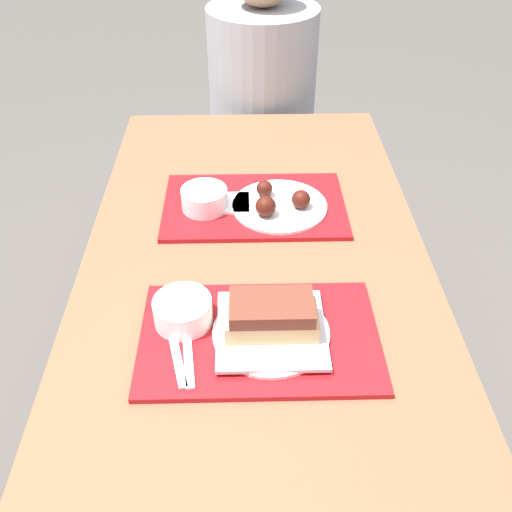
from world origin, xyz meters
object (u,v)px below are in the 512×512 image
at_px(tray_far, 253,206).
at_px(bowl_coleslaw_near, 183,310).
at_px(tray_near, 260,337).
at_px(wings_plate_far, 279,203).
at_px(bowl_coleslaw_far, 204,198).
at_px(person_seated_across, 262,78).
at_px(brisket_sandwich_plate, 271,322).

height_order(tray_far, bowl_coleslaw_near, bowl_coleslaw_near).
xyz_separation_m(tray_near, bowl_coleslaw_near, (-0.15, 0.04, 0.04)).
distance_m(tray_far, wings_plate_far, 0.07).
xyz_separation_m(tray_far, wings_plate_far, (0.06, -0.02, 0.02)).
relative_size(tray_near, wings_plate_far, 1.92).
relative_size(bowl_coleslaw_far, wings_plate_far, 0.48).
bearing_deg(tray_far, person_seated_across, 86.36).
relative_size(tray_far, brisket_sandwich_plate, 2.03).
bearing_deg(person_seated_across, tray_near, -92.12).
height_order(bowl_coleslaw_far, wings_plate_far, wings_plate_far).
xyz_separation_m(tray_near, bowl_coleslaw_far, (-0.12, 0.43, 0.04)).
bearing_deg(tray_far, bowl_coleslaw_near, -109.27).
bearing_deg(bowl_coleslaw_far, tray_far, 7.30).
xyz_separation_m(tray_near, tray_far, (-0.00, 0.45, 0.00)).
distance_m(bowl_coleslaw_near, brisket_sandwich_plate, 0.17).
bearing_deg(person_seated_across, bowl_coleslaw_far, -102.20).
bearing_deg(tray_near, person_seated_across, 87.88).
relative_size(tray_far, person_seated_across, 0.60).
bearing_deg(tray_far, brisket_sandwich_plate, -86.71).
distance_m(tray_far, bowl_coleslaw_near, 0.43).
bearing_deg(bowl_coleslaw_near, brisket_sandwich_plate, -12.82).
bearing_deg(bowl_coleslaw_near, tray_far, 70.73).
relative_size(bowl_coleslaw_near, brisket_sandwich_plate, 0.51).
relative_size(wings_plate_far, person_seated_across, 0.31).
distance_m(tray_near, person_seated_across, 1.21).
bearing_deg(person_seated_across, wings_plate_far, -88.94).
xyz_separation_m(tray_near, brisket_sandwich_plate, (0.02, 0.00, 0.04)).
relative_size(tray_far, bowl_coleslaw_far, 4.01).
bearing_deg(tray_far, wings_plate_far, -19.28).
height_order(tray_near, brisket_sandwich_plate, brisket_sandwich_plate).
height_order(tray_far, person_seated_across, person_seated_across).
distance_m(bowl_coleslaw_far, person_seated_across, 0.80).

